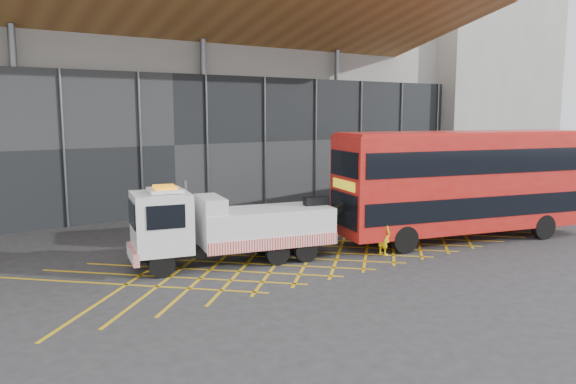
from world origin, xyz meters
TOP-DOWN VIEW (x-y plane):
  - ground_plane at (0.00, 0.00)m, footprint 120.00×120.00m
  - road_markings at (4.00, 0.00)m, footprint 24.76×7.16m
  - construction_building at (1.92, 18.40)m, footprint 55.00×23.97m
  - east_building at (32.00, 16.00)m, footprint 15.00×12.00m
  - recovery_truck at (-0.61, 0.41)m, footprint 9.29×3.92m
  - bus_towed at (10.35, -2.09)m, footprint 12.55×5.78m
  - bus_second at (17.41, 3.07)m, footprint 10.46×3.64m
  - worker at (5.35, -2.04)m, footprint 0.49×0.71m

SIDE VIEW (x-z plane):
  - ground_plane at x=0.00m, z-range 0.00..0.00m
  - road_markings at x=4.00m, z-range 0.00..0.01m
  - worker at x=5.35m, z-range 0.00..1.88m
  - recovery_truck at x=-0.61m, z-range -0.12..3.11m
  - bus_second at x=17.41m, z-range 0.23..4.40m
  - bus_towed at x=10.35m, z-range 0.28..5.26m
  - construction_building at x=1.92m, z-range -0.02..17.98m
  - east_building at x=32.00m, z-range 0.00..20.00m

